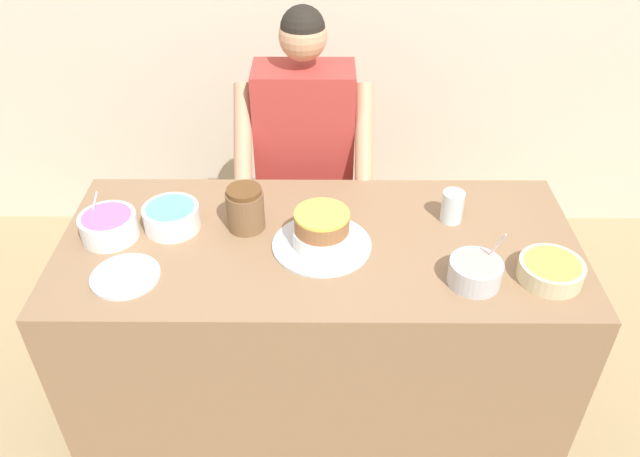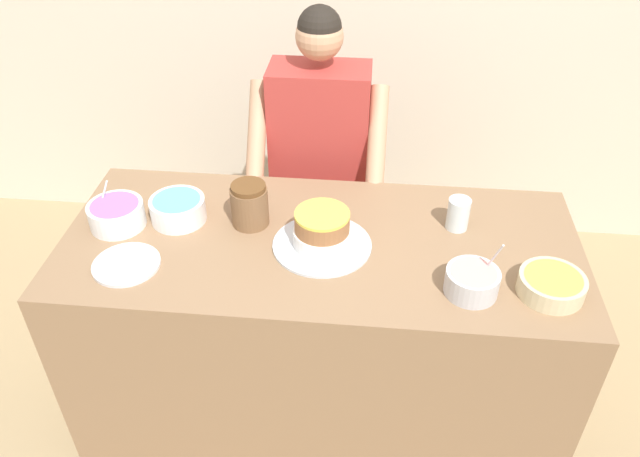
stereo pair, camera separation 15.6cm
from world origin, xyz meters
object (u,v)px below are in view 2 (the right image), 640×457
cake (322,232)px  frosting_bowl_blue (178,209)px  frosting_bowl_purple (116,214)px  drinking_glass (458,214)px  person_baker (319,155)px  stoneware_jar (250,205)px  frosting_bowl_pink (472,281)px  ceramic_plate (126,264)px  frosting_bowl_yellow (552,284)px

cake → frosting_bowl_blue: 0.54m
frosting_bowl_purple → drinking_glass: (1.21, 0.11, 0.01)m
person_baker → stoneware_jar: bearing=-109.4°
person_baker → frosting_bowl_pink: (0.56, -0.84, 0.07)m
ceramic_plate → drinking_glass: bearing=16.4°
person_baker → frosting_bowl_purple: (-0.66, -0.61, 0.07)m
drinking_glass → stoneware_jar: stoneware_jar is taller
frosting_bowl_pink → ceramic_plate: size_ratio=0.88×
stoneware_jar → person_baker: bearing=70.6°
person_baker → drinking_glass: bearing=-42.9°
frosting_bowl_blue → stoneware_jar: 0.27m
frosting_bowl_purple → ceramic_plate: bearing=-64.0°
ceramic_plate → frosting_bowl_blue: bearing=69.6°
person_baker → drinking_glass: (0.54, -0.50, 0.08)m
stoneware_jar → drinking_glass: bearing=3.6°
frosting_bowl_yellow → frosting_bowl_purple: size_ratio=1.05×
cake → stoneware_jar: bearing=157.8°
frosting_bowl_blue → drinking_glass: drinking_glass is taller
person_baker → ceramic_plate: bearing=-124.0°
frosting_bowl_yellow → frosting_bowl_purple: bearing=171.8°
ceramic_plate → stoneware_jar: size_ratio=1.38×
drinking_glass → stoneware_jar: size_ratio=0.73×
cake → frosting_bowl_yellow: 0.75m
stoneware_jar → cake: bearing=-22.2°
frosting_bowl_yellow → stoneware_jar: size_ratio=1.28×
frosting_bowl_yellow → frosting_bowl_blue: bearing=168.0°
frosting_bowl_pink → frosting_bowl_yellow: frosting_bowl_pink is taller
cake → frosting_bowl_blue: (-0.53, 0.10, -0.01)m
frosting_bowl_yellow → ceramic_plate: bearing=-179.8°
person_baker → cake: (0.08, -0.66, 0.08)m
frosting_bowl_purple → stoneware_jar: 0.48m
cake → frosting_bowl_purple: (-0.74, 0.05, -0.01)m
cake → ceramic_plate: 0.66m
stoneware_jar → frosting_bowl_blue: bearing=-178.8°
frosting_bowl_blue → drinking_glass: size_ratio=1.69×
frosting_bowl_pink → frosting_bowl_blue: size_ratio=0.98×
cake → frosting_bowl_yellow: (0.73, -0.16, -0.02)m
person_baker → frosting_bowl_purple: bearing=-137.4°
cake → drinking_glass: cake is taller
cake → stoneware_jar: stoneware_jar is taller
drinking_glass → ceramic_plate: bearing=-163.6°
frosting_bowl_yellow → ceramic_plate: 1.37m
frosting_bowl_yellow → drinking_glass: drinking_glass is taller
person_baker → stoneware_jar: size_ratio=9.64×
frosting_bowl_yellow → drinking_glass: bearing=129.8°
frosting_bowl_yellow → stoneware_jar: (-1.00, 0.27, 0.04)m
ceramic_plate → person_baker: bearing=56.0°
frosting_bowl_pink → ceramic_plate: 1.12m
cake → stoneware_jar: size_ratio=2.11×
frosting_bowl_purple → stoneware_jar: size_ratio=1.22×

